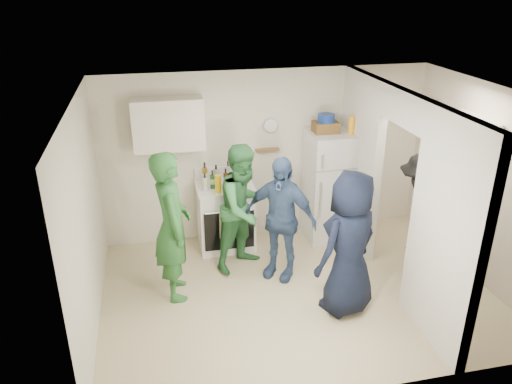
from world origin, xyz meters
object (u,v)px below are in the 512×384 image
Objects in this scene: yellow_cup_stack_top at (351,125)px; person_navy at (349,244)px; fridge at (330,186)px; blue_bowl at (326,118)px; person_green_center at (244,208)px; person_denim at (280,218)px; stove at (225,216)px; wicker_basket at (326,127)px; person_green_left at (172,226)px; person_nook at (419,216)px.

yellow_cup_stack_top is 1.99m from person_navy.
blue_bowl reaches higher than fridge.
blue_bowl is (-0.10, 0.05, 1.02)m from fridge.
blue_bowl is at bearing -8.37° from person_green_center.
yellow_cup_stack_top is 0.15× the size of person_denim.
person_navy reaches higher than stove.
person_denim reaches higher than stove.
stove is 2.00m from blue_bowl.
person_green_left is (-2.26, -1.07, -0.78)m from wicker_basket.
yellow_cup_stack_top is 0.13× the size of person_green_left.
fridge is 1.50m from person_green_center.
person_nook is (1.18, 0.55, -0.04)m from person_navy.
fridge is 0.94× the size of person_green_center.
person_navy is (1.95, -0.75, -0.06)m from person_green_left.
fridge is 0.99× the size of person_denim.
blue_bowl reaches higher than person_navy.
person_nook is (0.87, -1.26, -1.01)m from blue_bowl.
fridge is at bearing 80.12° from person_denim.
stove is 0.55× the size of person_navy.
person_green_left is 1.13× the size of person_denim.
wicker_basket is 2.62m from person_green_left.
wicker_basket reaches higher than person_nook.
yellow_cup_stack_top reaches higher than wicker_basket.
stove is at bearing -179.22° from blue_bowl.
blue_bowl is 0.14× the size of person_navy.
person_denim is at bearing -86.88° from person_green_left.
person_green_left is at bearing -127.16° from stove.
blue_bowl is 0.14× the size of person_green_center.
person_nook is at bearing -95.92° from person_green_left.
person_green_center reaches higher than person_denim.
wicker_basket reaches higher than person_green_center.
person_denim is at bearing -138.13° from fridge.
person_green_center is (0.17, -0.58, 0.39)m from stove.
person_navy is (-0.63, -1.67, -0.89)m from yellow_cup_stack_top.
blue_bowl is 0.96× the size of yellow_cup_stack_top.
wicker_basket is 0.21× the size of person_denim.
person_denim reaches higher than fridge.
person_navy is at bearing -99.77° from blue_bowl.
person_green_center reaches higher than person_nook.
fridge is 6.83× the size of blue_bowl.
wicker_basket is 1.66m from person_green_center.
person_green_left is 1.08× the size of person_green_center.
yellow_cup_stack_top is 0.14× the size of person_navy.
person_nook is at bearing -55.43° from wicker_basket.
person_green_left reaches higher than person_denim.
yellow_cup_stack_top is at bearing -25.11° from blue_bowl.
yellow_cup_stack_top is at bearing 71.33° from person_denim.
person_green_center reaches higher than fridge.
person_nook is at bearing 178.28° from person_navy.
blue_bowl is at bearing 84.72° from person_denim.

